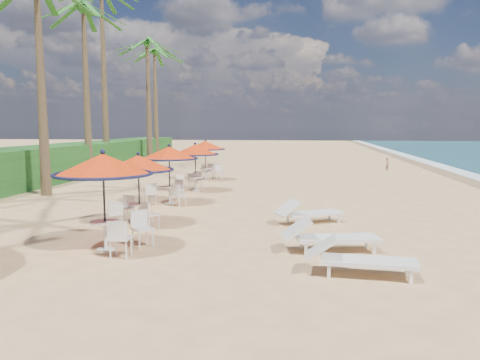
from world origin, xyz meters
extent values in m
plane|color=tan|center=(0.00, 0.00, 0.00)|extent=(160.00, 160.00, 0.00)
cube|color=#194716|center=(-13.50, 11.00, 0.90)|extent=(3.00, 40.00, 1.80)
cylinder|color=black|center=(-4.69, 0.27, 1.12)|extent=(0.05, 0.05, 2.24)
cone|color=red|center=(-4.69, 0.27, 2.00)|extent=(2.24, 2.24, 0.49)
torus|color=black|center=(-4.69, 0.27, 1.77)|extent=(2.24, 2.24, 0.07)
sphere|color=black|center=(-4.69, 0.27, 2.28)|extent=(0.12, 0.12, 0.12)
cylinder|color=silver|center=(-4.69, 0.27, 0.66)|extent=(0.68, 0.68, 0.04)
cylinder|color=silver|center=(-4.69, 0.27, 0.34)|extent=(0.08, 0.08, 0.68)
cylinder|color=black|center=(-4.88, 3.05, 1.01)|extent=(0.04, 0.04, 2.03)
cone|color=red|center=(-4.88, 3.05, 1.81)|extent=(2.03, 2.03, 0.44)
torus|color=black|center=(-4.88, 3.05, 1.60)|extent=(2.03, 2.03, 0.06)
sphere|color=black|center=(-4.88, 3.05, 2.06)|extent=(0.11, 0.11, 0.11)
cylinder|color=silver|center=(-4.88, 3.05, 0.60)|extent=(0.62, 0.62, 0.04)
cylinder|color=silver|center=(-4.88, 3.05, 0.31)|extent=(0.07, 0.07, 0.62)
cylinder|color=black|center=(-5.07, 6.75, 1.06)|extent=(0.05, 0.05, 2.11)
cone|color=red|center=(-5.07, 6.75, 1.88)|extent=(2.11, 2.11, 0.46)
torus|color=black|center=(-5.07, 6.75, 1.67)|extent=(2.11, 2.11, 0.06)
sphere|color=black|center=(-5.07, 6.75, 2.15)|extent=(0.11, 0.11, 0.11)
cylinder|color=silver|center=(-5.07, 6.75, 0.62)|extent=(0.64, 0.64, 0.04)
cylinder|color=silver|center=(-5.07, 6.75, 0.32)|extent=(0.07, 0.07, 0.64)
cylinder|color=black|center=(-4.89, 10.11, 1.02)|extent=(0.04, 0.04, 2.05)
cone|color=red|center=(-4.89, 10.11, 1.83)|extent=(2.05, 2.05, 0.45)
torus|color=black|center=(-4.89, 10.11, 1.62)|extent=(2.05, 2.05, 0.06)
sphere|color=black|center=(-4.89, 10.11, 2.08)|extent=(0.11, 0.11, 0.11)
cylinder|color=silver|center=(-4.89, 10.11, 0.61)|extent=(0.62, 0.62, 0.04)
cylinder|color=silver|center=(-4.89, 10.11, 0.31)|extent=(0.07, 0.07, 0.62)
cylinder|color=black|center=(-5.33, 14.26, 1.03)|extent=(0.04, 0.04, 2.06)
cone|color=red|center=(-5.33, 14.26, 1.84)|extent=(2.06, 2.06, 0.45)
torus|color=black|center=(-5.33, 14.26, 1.63)|extent=(2.06, 2.06, 0.06)
sphere|color=black|center=(-5.33, 14.26, 2.10)|extent=(0.11, 0.11, 0.11)
cylinder|color=silver|center=(-5.33, 14.26, 0.61)|extent=(0.63, 0.63, 0.04)
cylinder|color=silver|center=(-5.33, 14.26, 0.31)|extent=(0.07, 0.07, 0.63)
cube|color=silver|center=(1.08, -0.84, 0.29)|extent=(1.84, 0.80, 0.07)
cube|color=silver|center=(0.19, -0.77, 0.53)|extent=(0.65, 0.70, 0.44)
cube|color=silver|center=(1.08, -0.84, 0.13)|extent=(0.06, 0.06, 0.25)
cube|color=silver|center=(0.60, 0.90, 0.31)|extent=(1.97, 1.03, 0.08)
cube|color=silver|center=(-0.32, 0.72, 0.55)|extent=(0.74, 0.79, 0.47)
cube|color=silver|center=(0.60, 0.90, 0.13)|extent=(0.07, 0.07, 0.26)
cube|color=silver|center=(0.12, 4.01, 0.29)|extent=(1.82, 1.40, 0.07)
cube|color=silver|center=(-0.64, 3.58, 0.51)|extent=(0.81, 0.84, 0.43)
cube|color=silver|center=(0.12, 4.01, 0.12)|extent=(0.06, 0.06, 0.24)
cone|color=brown|center=(-10.70, 8.03, 4.19)|extent=(0.44, 0.44, 8.39)
cone|color=brown|center=(-12.14, 14.92, 4.55)|extent=(0.44, 0.44, 9.11)
sphere|color=#195017|center=(-12.14, 14.92, 9.11)|extent=(0.56, 0.56, 0.56)
cone|color=brown|center=(-12.88, 18.98, 5.56)|extent=(0.44, 0.44, 11.11)
cone|color=brown|center=(-11.20, 22.55, 4.29)|extent=(0.44, 0.44, 8.58)
sphere|color=#195017|center=(-11.20, 22.55, 8.58)|extent=(0.56, 0.56, 0.56)
cone|color=brown|center=(-12.04, 26.69, 4.32)|extent=(0.44, 0.44, 8.65)
sphere|color=#195017|center=(-12.04, 26.69, 8.65)|extent=(0.56, 0.56, 0.56)
imported|color=#8B5C47|center=(4.97, 20.39, 0.46)|extent=(0.24, 0.34, 0.91)
camera|label=1|loc=(-0.16, -9.75, 2.87)|focal=35.00mm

